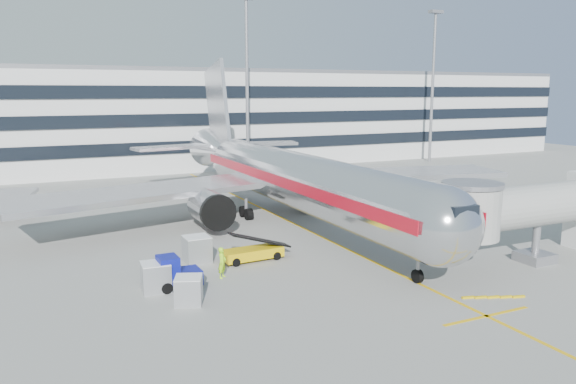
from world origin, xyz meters
name	(u,v)px	position (x,y,z in m)	size (l,w,h in m)	color
ground	(351,251)	(0.00, 0.00, 0.00)	(180.00, 180.00, 0.00)	gray
lead_in_line	(294,224)	(0.00, 10.00, 0.01)	(0.25, 70.00, 0.01)	#DAA30B
stop_bar	(487,316)	(0.00, -14.00, 0.01)	(6.00, 0.25, 0.01)	#DAA30B
main_jet	(286,176)	(0.00, 11.72, 4.23)	(50.95, 48.70, 16.06)	silver
jet_bridge	(555,207)	(12.18, -8.00, 3.87)	(17.80, 4.50, 7.00)	silver
terminal	(168,118)	(0.00, 57.95, 7.80)	(150.00, 24.25, 15.60)	silver
light_mast_centre	(247,72)	(8.00, 42.00, 14.88)	(2.40, 1.20, 25.45)	gray
light_mast_east	(433,75)	(42.00, 42.00, 14.88)	(2.40, 1.20, 25.45)	gray
belt_loader	(252,252)	(-7.76, 1.05, 0.63)	(4.72, 1.92, 2.24)	#D5AF08
baggage_tug	(175,274)	(-14.28, -2.27, 0.92)	(2.84, 1.85, 2.11)	navy
cargo_container_left	(197,249)	(-11.48, 2.43, 0.95)	(1.81, 1.81, 1.90)	#A9ABB0
cargo_container_right	(156,277)	(-15.46, -2.28, 0.90)	(1.80, 1.80, 1.80)	#A9ABB0
cargo_container_front	(189,290)	(-14.21, -5.20, 0.81)	(1.97, 1.97, 1.62)	#A9ABB0
ramp_worker	(222,263)	(-10.96, -1.64, 1.03)	(0.75, 0.49, 2.06)	#A8F419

